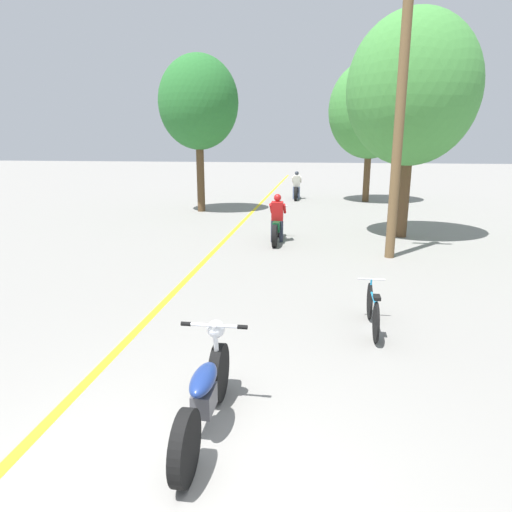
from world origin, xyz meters
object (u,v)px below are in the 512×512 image
at_px(roadside_tree_left, 198,103).
at_px(bicycle_parked, 373,310).
at_px(roadside_tree_right_near, 413,90).
at_px(utility_pole, 400,115).
at_px(motorcycle_foreground, 205,394).
at_px(roadside_tree_right_far, 371,110).
at_px(motorcycle_rider_far, 296,189).
at_px(motorcycle_rider_lead, 277,224).

distance_m(roadside_tree_left, bicycle_parked, 13.90).
xyz_separation_m(roadside_tree_right_near, roadside_tree_left, (-7.60, 4.32, 0.02)).
bearing_deg(utility_pole, motorcycle_foreground, -110.62).
distance_m(roadside_tree_right_far, roadside_tree_left, 8.39).
bearing_deg(motorcycle_foreground, roadside_tree_right_far, 80.13).
xyz_separation_m(utility_pole, bicycle_parked, (-0.94, -4.85, -3.22)).
height_order(roadside_tree_right_near, motorcycle_rider_far, roadside_tree_right_near).
height_order(roadside_tree_right_near, motorcycle_foreground, roadside_tree_right_near).
height_order(roadside_tree_left, motorcycle_rider_far, roadside_tree_left).
distance_m(utility_pole, roadside_tree_right_near, 2.94).
xyz_separation_m(roadside_tree_left, motorcycle_rider_lead, (3.79, -5.58, -3.89)).
bearing_deg(bicycle_parked, motorcycle_rider_lead, 108.77).
height_order(utility_pole, roadside_tree_right_near, utility_pole).
distance_m(utility_pole, roadside_tree_left, 9.88).
xyz_separation_m(utility_pole, motorcycle_foreground, (-2.94, -7.81, -3.12)).
bearing_deg(roadside_tree_right_far, motorcycle_rider_far, 172.10).
relative_size(roadside_tree_right_near, motorcycle_rider_far, 3.29).
bearing_deg(motorcycle_rider_far, roadside_tree_right_near, -67.16).
bearing_deg(motorcycle_rider_lead, bicycle_parked, -71.23).
distance_m(utility_pole, motorcycle_rider_lead, 4.55).
bearing_deg(roadside_tree_right_far, motorcycle_rider_lead, -109.45).
xyz_separation_m(roadside_tree_right_far, motorcycle_foreground, (-3.32, -19.08, -3.91)).
relative_size(motorcycle_foreground, motorcycle_rider_far, 1.01).
relative_size(roadside_tree_left, bicycle_parked, 4.02).
distance_m(roadside_tree_right_far, motorcycle_foreground, 19.75).
xyz_separation_m(roadside_tree_right_far, motorcycle_rider_far, (-3.45, 0.48, -3.81)).
bearing_deg(motorcycle_rider_far, roadside_tree_left, -128.95).
distance_m(motorcycle_foreground, motorcycle_rider_far, 19.56).
height_order(utility_pole, roadside_tree_left, utility_pole).
bearing_deg(utility_pole, motorcycle_rider_lead, 154.69).
bearing_deg(utility_pole, roadside_tree_right_near, 75.01).
bearing_deg(roadside_tree_right_near, utility_pole, -104.99).
height_order(motorcycle_rider_lead, motorcycle_rider_far, motorcycle_rider_lead).
distance_m(roadside_tree_left, motorcycle_rider_lead, 7.79).
distance_m(utility_pole, motorcycle_foreground, 8.91).
distance_m(utility_pole, roadside_tree_right_far, 11.30).
height_order(roadside_tree_right_near, roadside_tree_right_far, roadside_tree_right_far).
relative_size(utility_pole, motorcycle_foreground, 3.40).
bearing_deg(motorcycle_foreground, motorcycle_rider_far, 90.39).
bearing_deg(roadside_tree_right_far, utility_pole, -91.94).
xyz_separation_m(motorcycle_rider_lead, motorcycle_rider_far, (0.01, 10.28, -0.00)).
xyz_separation_m(roadside_tree_right_far, bicycle_parked, (-1.32, -16.11, -4.00)).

